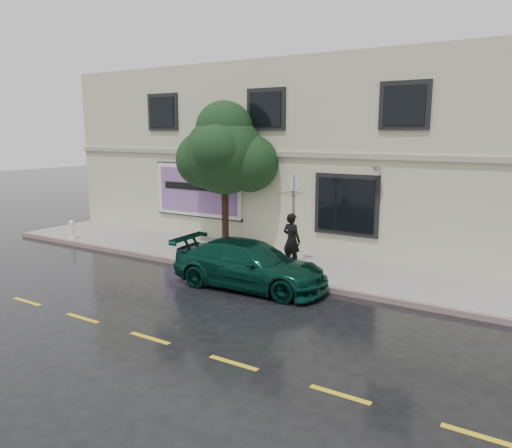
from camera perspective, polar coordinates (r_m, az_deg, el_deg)
The scene contains 12 objects.
ground at distance 15.11m, azimuth -8.76°, elevation -6.54°, with size 90.00×90.00×0.00m, color black.
sidewalk at distance 17.57m, azimuth -1.79°, elevation -3.74°, with size 20.00×3.50×0.15m, color gray.
curb at distance 16.20m, azimuth -5.27°, elevation -5.01°, with size 20.00×0.18×0.16m, color slate.
road_marking at distance 12.83m, azimuth -19.21°, elevation -10.12°, with size 19.00×0.12×0.01m, color gold.
building at distance 22.04m, azimuth 6.64°, elevation 8.10°, with size 20.00×8.12×7.00m.
billboard at distance 20.41m, azimuth -6.66°, elevation 3.84°, with size 4.30×0.16×2.20m.
car at distance 14.26m, azimuth -0.73°, elevation -4.65°, with size 2.02×4.58×1.33m, color #083428.
pedestrian at distance 15.78m, azimuth 4.08°, elevation -1.86°, with size 0.64×0.42×1.74m, color black.
umbrella at distance 15.56m, azimuth 4.14°, elevation 2.68°, with size 1.06×1.06×0.78m, color black.
street_tree at distance 18.59m, azimuth -3.62°, elevation 7.88°, with size 2.94×2.94×4.88m.
fire_hydrant at distance 21.34m, azimuth -20.30°, elevation -0.63°, with size 0.31×0.29×0.76m.
sign_pole at distance 16.08m, azimuth 4.35°, elevation 1.37°, with size 0.35×0.09×2.87m.
Camera 1 is at (9.56, -10.84, 4.40)m, focal length 35.00 mm.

